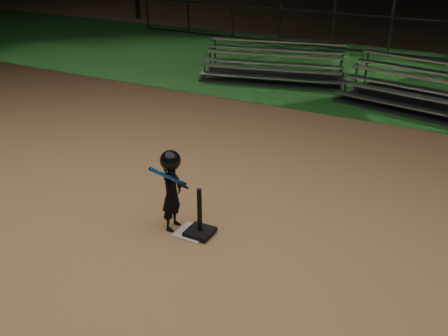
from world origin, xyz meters
TOP-DOWN VIEW (x-y plane):
  - ground at (0.00, 0.00)m, footprint 80.00×80.00m
  - grass_strip at (0.00, 10.00)m, footprint 60.00×8.00m
  - home_plate at (0.00, 0.00)m, footprint 0.45×0.45m
  - batting_tee at (0.12, 0.02)m, footprint 0.38×0.38m
  - child_batter at (-0.33, 0.01)m, footprint 0.43×0.61m
  - bleacher_left at (-2.30, 8.38)m, footprint 4.32×2.80m
  - bleacher_right at (2.22, 7.60)m, footprint 4.60×2.87m
  - backstop_fence at (0.00, 13.00)m, footprint 20.08×0.08m

SIDE VIEW (x-z plane):
  - ground at x=0.00m, z-range 0.00..0.00m
  - grass_strip at x=0.00m, z-range 0.00..0.01m
  - home_plate at x=0.00m, z-range 0.00..0.02m
  - batting_tee at x=0.12m, z-range -0.21..0.52m
  - bleacher_left at x=-2.30m, z-range -0.29..0.69m
  - bleacher_right at x=2.22m, z-range -0.31..0.74m
  - child_batter at x=-0.33m, z-range 0.04..1.29m
  - backstop_fence at x=0.00m, z-range 0.00..2.50m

